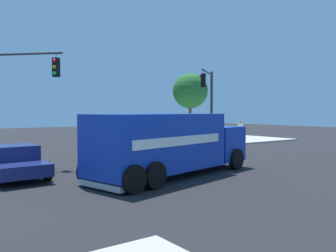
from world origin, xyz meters
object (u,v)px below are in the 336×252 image
shade_tree_near (190,91)px  pedestrian_near_corner (240,128)px  pedestrian_crossing (188,130)px  traffic_light_secondary (209,96)px  traffic_light_primary (9,89)px  delivery_truck (170,143)px  pickup_navy (10,160)px

shade_tree_near → pedestrian_near_corner: bearing=107.5°
pedestrian_crossing → traffic_light_secondary: bearing=65.7°
traffic_light_primary → shade_tree_near: 23.09m
delivery_truck → traffic_light_secondary: (-9.34, -7.69, 2.51)m
delivery_truck → pickup_navy: size_ratio=1.65×
pedestrian_crossing → shade_tree_near: 7.15m
pickup_navy → shade_tree_near: bearing=-147.2°
pedestrian_near_corner → pickup_navy: bearing=19.4°
delivery_truck → pedestrian_near_corner: delivery_truck is taller
delivery_truck → traffic_light_primary: 9.27m
traffic_light_primary → pedestrian_near_corner: 23.11m
traffic_light_secondary → shade_tree_near: (-6.49, -9.98, 1.08)m
delivery_truck → pedestrian_crossing: delivery_truck is taller
traffic_light_secondary → pedestrian_near_corner: traffic_light_secondary is taller
traffic_light_primary → pickup_navy: 4.94m
pedestrian_near_corner → shade_tree_near: size_ratio=0.26×
pedestrian_near_corner → traffic_light_primary: bearing=11.4°
delivery_truck → pickup_navy: delivery_truck is taller
traffic_light_secondary → shade_tree_near: 11.95m
delivery_truck → traffic_light_secondary: traffic_light_secondary is taller
delivery_truck → pedestrian_crossing: bearing=-131.8°
traffic_light_primary → pickup_navy: bearing=77.6°
pedestrian_near_corner → shade_tree_near: shade_tree_near is taller
pickup_navy → traffic_light_secondary: bearing=-165.6°
pickup_navy → delivery_truck: bearing=146.1°
traffic_light_secondary → pedestrian_crossing: bearing=-114.3°
shade_tree_near → delivery_truck: bearing=48.1°
pedestrian_near_corner → traffic_light_secondary: bearing=27.6°
pedestrian_crossing → pickup_navy: bearing=28.3°
traffic_light_secondary → pickup_navy: (15.02, 3.86, -3.21)m
pickup_navy → traffic_light_primary: bearing=-102.4°
traffic_light_primary → pickup_navy: traffic_light_primary is taller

